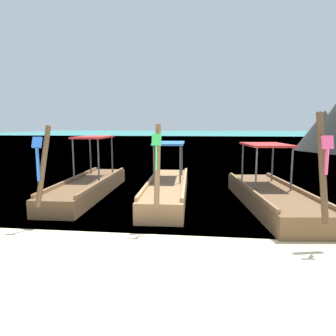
% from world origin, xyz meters
% --- Properties ---
extents(ground, '(120.00, 120.00, 0.00)m').
position_xyz_m(ground, '(0.00, 0.00, 0.00)').
color(ground, beige).
extents(sea_water, '(120.00, 120.00, 0.00)m').
position_xyz_m(sea_water, '(0.00, 61.98, 0.00)').
color(sea_water, teal).
rests_on(sea_water, ground).
extents(longtail_boat_blue_ribbon, '(1.33, 5.99, 2.29)m').
position_xyz_m(longtail_boat_blue_ribbon, '(-2.79, 5.30, 0.32)').
color(longtail_boat_blue_ribbon, brown).
rests_on(longtail_boat_blue_ribbon, ground).
extents(longtail_boat_green_ribbon, '(1.36, 5.74, 2.32)m').
position_xyz_m(longtail_boat_green_ribbon, '(-0.16, 5.18, 0.32)').
color(longtail_boat_green_ribbon, olive).
rests_on(longtail_boat_green_ribbon, ground).
extents(longtail_boat_pink_ribbon, '(1.97, 5.68, 2.55)m').
position_xyz_m(longtail_boat_pink_ribbon, '(2.86, 4.53, 0.32)').
color(longtail_boat_pink_ribbon, brown).
rests_on(longtail_boat_pink_ribbon, ground).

